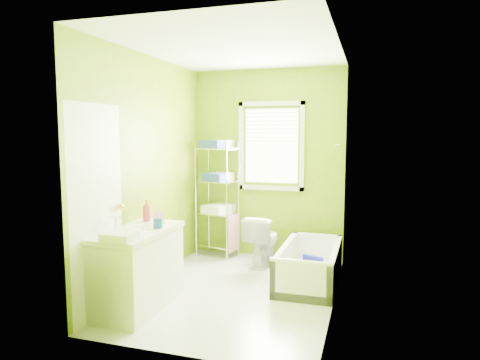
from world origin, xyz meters
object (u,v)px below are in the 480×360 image
(toilet, at_px, (263,240))
(vanity, at_px, (138,266))
(wire_shelf_unit, at_px, (219,186))
(bathtub, at_px, (309,270))

(toilet, relative_size, vanity, 0.62)
(toilet, xyz_separation_m, wire_shelf_unit, (-0.70, 0.25, 0.66))
(toilet, bearing_deg, wire_shelf_unit, -14.17)
(bathtub, distance_m, wire_shelf_unit, 1.79)
(bathtub, relative_size, vanity, 1.30)
(bathtub, relative_size, toilet, 2.09)
(toilet, distance_m, vanity, 1.92)
(toilet, height_order, vanity, vanity)
(bathtub, distance_m, toilet, 0.86)
(toilet, xyz_separation_m, vanity, (-0.84, -1.73, 0.09))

